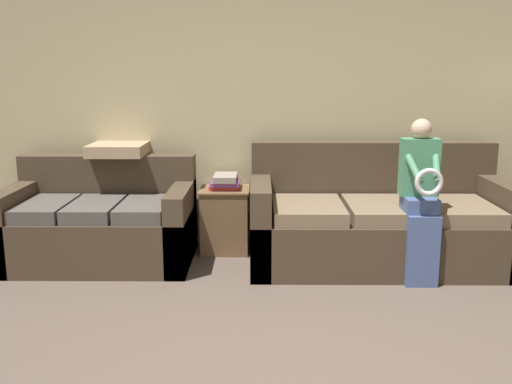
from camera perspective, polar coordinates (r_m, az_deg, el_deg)
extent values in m
cube|color=#C6B789|center=(5.17, 1.96, 8.64)|extent=(6.82, 0.06, 2.55)
cube|color=#473828|center=(4.84, 12.12, -4.60)|extent=(2.11, 0.99, 0.43)
cube|color=#473828|center=(5.11, 11.49, 1.92)|extent=(2.11, 0.20, 0.55)
cube|color=#473828|center=(4.71, 0.49, -3.08)|extent=(0.16, 0.99, 0.70)
cube|color=#473828|center=(5.10, 22.99, -2.89)|extent=(0.16, 0.99, 0.70)
cube|color=#7A664C|center=(4.59, 5.21, -1.80)|extent=(0.56, 0.75, 0.11)
cube|color=#7A664C|center=(4.68, 12.50, -1.78)|extent=(0.56, 0.75, 0.11)
cube|color=#7A664C|center=(4.84, 19.42, -1.73)|extent=(0.56, 0.75, 0.11)
cube|color=#473828|center=(4.95, -15.31, -4.40)|extent=(1.52, 0.91, 0.43)
cube|color=#473828|center=(5.19, -14.52, 1.26)|extent=(1.52, 0.20, 0.43)
cube|color=#473828|center=(5.15, -22.70, -3.05)|extent=(0.16, 0.91, 0.64)
cube|color=#473828|center=(4.78, -7.48, -3.31)|extent=(0.16, 0.91, 0.64)
cube|color=#514C47|center=(4.92, -20.29, -1.59)|extent=(0.38, 0.67, 0.11)
cube|color=#514C47|center=(4.79, -15.80, -1.64)|extent=(0.38, 0.67, 0.11)
cube|color=#514C47|center=(4.70, -11.10, -1.68)|extent=(0.38, 0.67, 0.11)
cube|color=#475B8E|center=(4.42, 16.27, -5.68)|extent=(0.24, 0.10, 0.54)
cube|color=#475B8E|center=(4.47, 16.04, -1.16)|extent=(0.24, 0.28, 0.11)
cube|color=#4C8E66|center=(4.48, 16.00, 2.42)|extent=(0.28, 0.14, 0.43)
sphere|color=#DBB293|center=(4.45, 16.22, 6.06)|extent=(0.16, 0.16, 0.16)
torus|color=silver|center=(4.24, 16.91, 0.94)|extent=(0.20, 0.04, 0.20)
cylinder|color=#4C8E66|center=(4.33, 15.39, 2.56)|extent=(0.11, 0.31, 0.24)
cylinder|color=#4C8E66|center=(4.38, 17.59, 2.53)|extent=(0.11, 0.31, 0.24)
cube|color=brown|center=(5.07, -3.13, -2.79)|extent=(0.41, 0.41, 0.57)
cube|color=brown|center=(5.01, -3.17, 0.26)|extent=(0.43, 0.43, 0.02)
cube|color=#BC3833|center=(5.00, -3.19, 0.55)|extent=(0.25, 0.23, 0.04)
cube|color=#7A4284|center=(5.00, -3.05, 0.97)|extent=(0.25, 0.30, 0.03)
cube|color=gray|center=(4.99, -3.08, 1.45)|extent=(0.20, 0.32, 0.05)
cube|color=tan|center=(5.12, -13.60, 4.17)|extent=(0.48, 0.48, 0.10)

